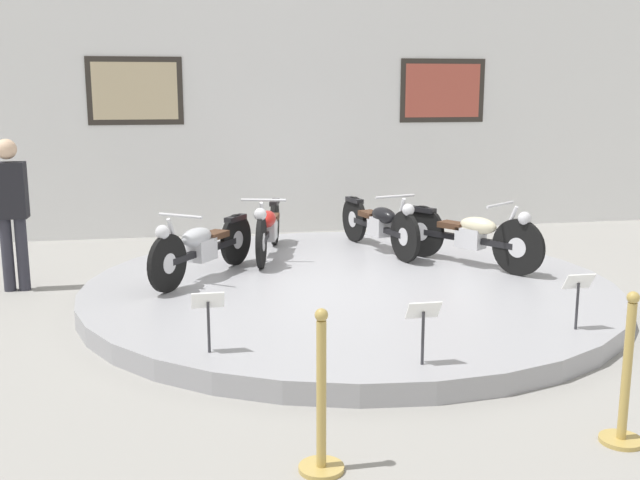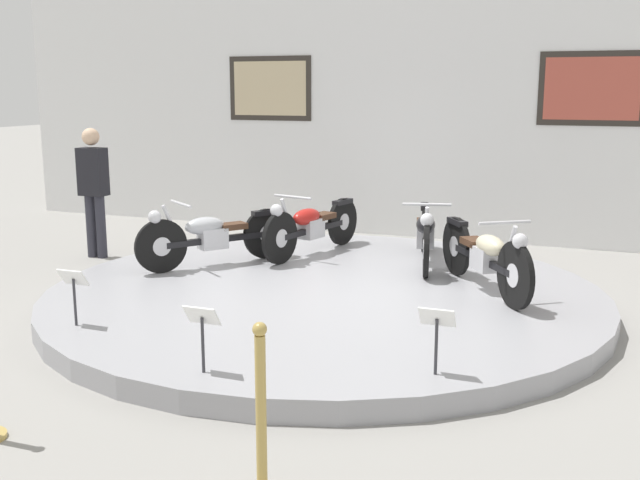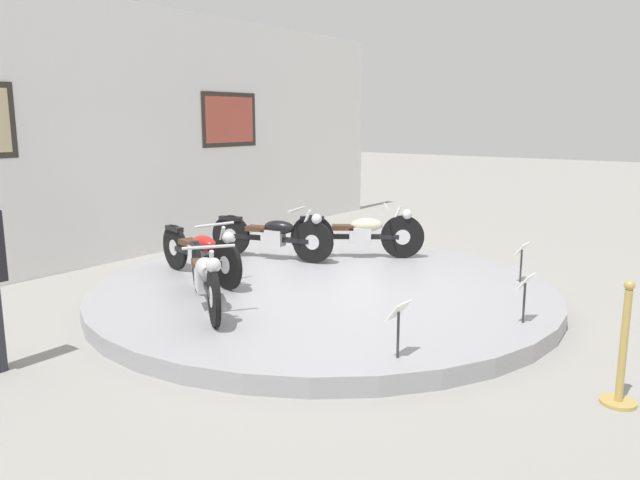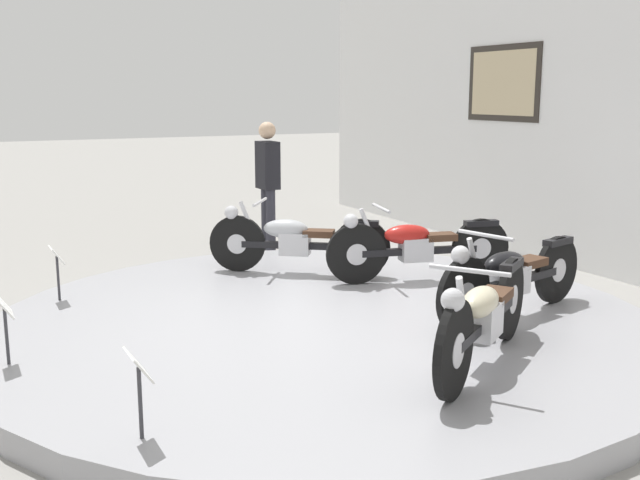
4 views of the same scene
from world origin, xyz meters
TOP-DOWN VIEW (x-y plane):
  - ground_plane at (0.00, 0.00)m, footprint 60.00×60.00m
  - display_platform at (0.00, 0.00)m, footprint 5.76×5.76m
  - motorcycle_silver at (-1.58, 0.46)m, footprint 1.19×1.62m
  - motorcycle_red at (-0.72, 1.43)m, footprint 0.63×1.93m
  - motorcycle_black at (0.72, 1.43)m, footprint 0.63×1.93m
  - motorcycle_cream at (1.57, 0.46)m, footprint 1.18×1.67m
  - info_placard_front_left at (-1.60, -1.96)m, footprint 0.26×0.11m
  - info_placard_front_centre at (0.00, -2.53)m, footprint 0.26×0.11m
  - info_placard_front_right at (1.60, -1.96)m, footprint 0.26×0.11m
  - visitor_standing at (-3.66, 1.03)m, footprint 0.36×0.23m

SIDE VIEW (x-z plane):
  - ground_plane at x=0.00m, z-range 0.00..0.00m
  - display_platform at x=0.00m, z-range 0.00..0.19m
  - info_placard_front_left at x=-1.60m, z-range 0.30..0.81m
  - info_placard_front_centre at x=0.00m, z-range 0.30..0.81m
  - info_placard_front_right at x=1.60m, z-range 0.30..0.81m
  - motorcycle_silver at x=-1.58m, z-range 0.17..0.96m
  - motorcycle_red at x=-0.72m, z-range 0.18..0.96m
  - motorcycle_black at x=0.72m, z-range 0.18..0.96m
  - motorcycle_cream at x=1.57m, z-range 0.18..0.98m
  - visitor_standing at x=-3.66m, z-range 0.12..1.85m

